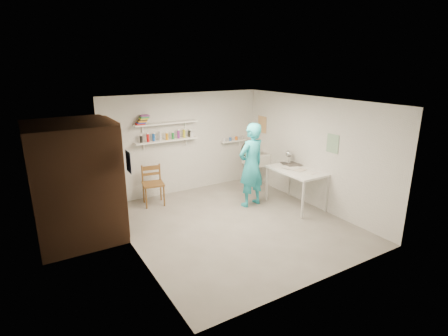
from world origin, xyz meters
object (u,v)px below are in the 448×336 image
wooden_chair (153,184)px  desk_lamp (289,154)px  wall_clock (247,149)px  man (251,165)px  belfast_sink (256,159)px  work_table (296,188)px

wooden_chair → desk_lamp: desk_lamp is taller
desk_lamp → wooden_chair: bearing=157.3°
wall_clock → desk_lamp: 1.04m
man → wooden_chair: bearing=-41.0°
belfast_sink → wooden_chair: (-2.76, 0.07, -0.22)m
man → wooden_chair: 2.21m
man → work_table: bearing=136.1°
belfast_sink → man: man is taller
belfast_sink → desk_lamp: bearing=-85.0°
belfast_sink → work_table: (-0.11, -1.63, -0.28)m
man → desk_lamp: (1.02, -0.05, 0.13)m
man → desk_lamp: size_ratio=11.76×
wall_clock → work_table: (0.78, -0.78, -0.82)m
desk_lamp → work_table: bearing=-112.4°
man → wall_clock: man is taller
belfast_sink → desk_lamp: 1.19m
wooden_chair → work_table: bearing=-22.7°
work_table → desk_lamp: 0.84m
work_table → wall_clock: bearing=134.9°
wall_clock → work_table: bearing=-54.3°
desk_lamp → wall_clock: bearing=164.5°
man → work_table: (0.81, -0.56, -0.51)m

